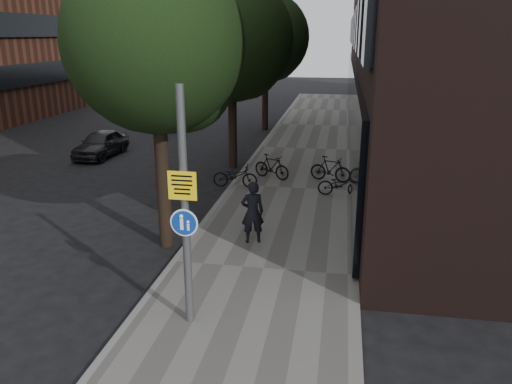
% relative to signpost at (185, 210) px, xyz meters
% --- Properties ---
extents(ground, '(120.00, 120.00, 0.00)m').
position_rel_signpost_xyz_m(ground, '(0.82, -0.83, -2.43)').
color(ground, black).
rests_on(ground, ground).
extents(sidewalk, '(4.50, 60.00, 0.12)m').
position_rel_signpost_xyz_m(sidewalk, '(1.07, 9.17, -2.37)').
color(sidewalk, '#65625D').
rests_on(sidewalk, ground).
extents(curb_edge, '(0.15, 60.00, 0.13)m').
position_rel_signpost_xyz_m(curb_edge, '(-1.18, 9.17, -2.36)').
color(curb_edge, slate).
rests_on(curb_edge, ground).
extents(street_tree_near, '(4.40, 4.40, 7.50)m').
position_rel_signpost_xyz_m(street_tree_near, '(-1.71, 3.81, 2.68)').
color(street_tree_near, black).
rests_on(street_tree_near, ground).
extents(street_tree_mid, '(5.00, 5.00, 7.80)m').
position_rel_signpost_xyz_m(street_tree_mid, '(-1.71, 12.31, 2.68)').
color(street_tree_mid, black).
rests_on(street_tree_mid, ground).
extents(street_tree_far, '(5.00, 5.00, 7.80)m').
position_rel_signpost_xyz_m(street_tree_far, '(-1.71, 21.31, 2.68)').
color(street_tree_far, black).
rests_on(street_tree_far, ground).
extents(signpost, '(0.53, 0.15, 4.57)m').
position_rel_signpost_xyz_m(signpost, '(0.00, 0.00, 0.00)').
color(signpost, '#595B5E').
rests_on(signpost, sidewalk).
extents(pedestrian, '(0.72, 0.58, 1.70)m').
position_rel_signpost_xyz_m(pedestrian, '(0.53, 4.01, -1.46)').
color(pedestrian, black).
rests_on(pedestrian, sidewalk).
extents(parked_bike_facade_near, '(1.56, 0.56, 0.81)m').
position_rel_signpost_xyz_m(parked_bike_facade_near, '(2.82, 8.51, -1.90)').
color(parked_bike_facade_near, black).
rests_on(parked_bike_facade_near, sidewalk).
extents(parked_bike_facade_far, '(1.67, 0.92, 0.97)m').
position_rel_signpost_xyz_m(parked_bike_facade_far, '(2.43, 10.23, -1.83)').
color(parked_bike_facade_far, black).
rests_on(parked_bike_facade_far, sidewalk).
extents(parked_bike_curb_near, '(1.65, 0.61, 0.86)m').
position_rel_signpost_xyz_m(parked_bike_curb_near, '(-0.98, 8.87, -1.88)').
color(parked_bike_curb_near, black).
rests_on(parked_bike_curb_near, sidewalk).
extents(parked_bike_curb_far, '(1.60, 1.10, 0.94)m').
position_rel_signpost_xyz_m(parked_bike_curb_far, '(0.17, 10.24, -1.84)').
color(parked_bike_curb_far, black).
rests_on(parked_bike_curb_far, sidewalk).
extents(parked_car_near, '(1.56, 3.61, 1.21)m').
position_rel_signpost_xyz_m(parked_car_near, '(-8.28, 13.03, -1.82)').
color(parked_car_near, black).
rests_on(parked_car_near, ground).
extents(parked_car_mid, '(1.66, 3.76, 1.20)m').
position_rel_signpost_xyz_m(parked_car_mid, '(-7.49, 20.84, -1.83)').
color(parked_car_mid, maroon).
rests_on(parked_car_mid, ground).
extents(parked_car_far, '(2.08, 4.04, 1.12)m').
position_rel_signpost_xyz_m(parked_car_far, '(-9.27, 26.28, -1.87)').
color(parked_car_far, black).
rests_on(parked_car_far, ground).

